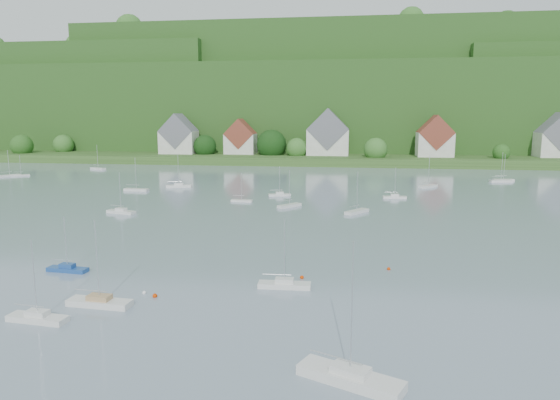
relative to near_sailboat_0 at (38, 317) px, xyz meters
name	(u,v)px	position (x,y,z in m)	size (l,w,h in m)	color
far_shore_strip	(317,156)	(13.90, 170.66, 1.08)	(600.00, 60.00, 3.00)	#2D4A1B
forested_ridge	(327,106)	(14.29, 239.23, 22.46)	(620.00, 181.22, 69.89)	#1C3E13
village_building_0	(179,137)	(-41.10, 157.66, 9.09)	(14.00, 10.40, 16.00)	beige
village_building_1	(241,139)	(-16.10, 159.66, 8.33)	(12.00, 9.36, 14.00)	beige
village_building_2	(328,136)	(18.90, 158.66, 9.85)	(16.00, 11.44, 18.00)	beige
village_building_3	(435,139)	(58.90, 156.66, 9.01)	(13.00, 10.40, 15.50)	beige
village_building_4	(559,139)	(103.90, 160.66, 9.16)	(15.00, 10.40, 16.50)	beige
near_sailboat_0	(38,317)	(0.00, 0.00, 0.00)	(5.80, 2.12, 7.66)	silver
near_sailboat_1	(67,268)	(-5.50, 14.31, -0.03)	(5.11, 1.83, 6.76)	navy
near_sailboat_2	(100,302)	(3.77, 4.37, 0.03)	(6.55, 2.25, 8.69)	silver
near_sailboat_3	(284,284)	(21.18, 12.22, 0.00)	(5.80, 1.80, 7.76)	silver
near_sailboat_4	(350,376)	(28.39, -6.88, 0.08)	(7.84, 5.11, 10.32)	silver
mooring_buoy_0	(155,297)	(8.24, 7.49, -0.42)	(0.50, 0.50, 0.50)	#CB3200
mooring_buoy_1	(144,294)	(6.76, 8.24, -0.42)	(0.42, 0.42, 0.42)	white
mooring_buoy_2	(389,270)	(32.94, 20.42, -0.42)	(0.42, 0.42, 0.42)	#CB3200
mooring_buoy_3	(302,278)	(22.76, 15.66, -0.42)	(0.45, 0.45, 0.45)	#CB3200
far_sailboat_cluster	(332,189)	(23.55, 85.58, -0.05)	(186.22, 76.27, 8.71)	silver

